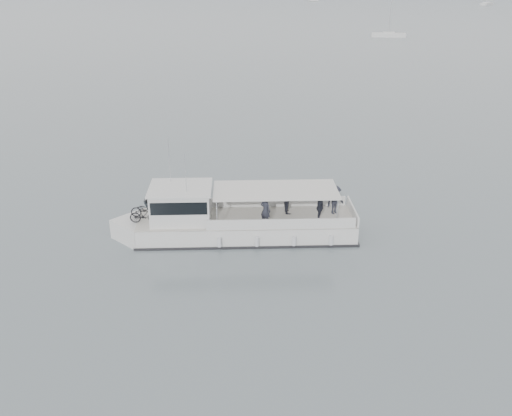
% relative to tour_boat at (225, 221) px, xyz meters
% --- Properties ---
extents(ground, '(1400.00, 1400.00, 0.00)m').
position_rel_tour_boat_xyz_m(ground, '(-2.13, 0.60, -0.84)').
color(ground, slate).
rests_on(ground, ground).
extents(tour_boat, '(11.92, 6.88, 5.14)m').
position_rel_tour_boat_xyz_m(tour_boat, '(0.00, 0.00, 0.00)').
color(tour_boat, silver).
rests_on(tour_boat, ground).
extents(moored_fleet, '(393.65, 380.43, 10.42)m').
position_rel_tour_boat_xyz_m(moored_fleet, '(16.46, 174.94, -0.48)').
color(moored_fleet, silver).
rests_on(moored_fleet, ground).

